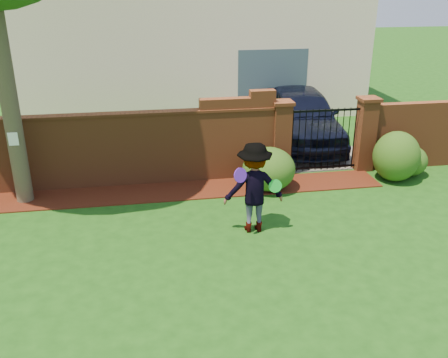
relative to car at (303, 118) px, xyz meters
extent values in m
cube|color=#184711|center=(-3.67, -6.13, -0.82)|extent=(80.00, 80.00, 0.01)
cube|color=#39130A|center=(-4.62, -2.79, -0.80)|extent=(11.10, 1.08, 0.03)
cube|color=brown|center=(-5.82, -2.13, 0.03)|extent=(8.70, 0.25, 1.70)
cube|color=brown|center=(-2.37, -2.13, 1.03)|extent=(1.80, 0.25, 0.30)
cube|color=brown|center=(-1.77, -2.13, 1.26)|extent=(0.60, 0.25, 0.16)
cube|color=brown|center=(-5.82, -2.13, 0.91)|extent=(8.70, 0.31, 0.06)
cube|color=brown|center=(2.93, -2.13, 0.03)|extent=(4.00, 0.25, 1.70)
cube|color=brown|center=(-1.27, -2.13, 0.08)|extent=(0.42, 0.42, 1.80)
cube|color=brown|center=(-1.27, -2.13, 1.02)|extent=(0.50, 0.50, 0.08)
cube|color=brown|center=(0.93, -2.13, 0.08)|extent=(0.42, 0.42, 1.80)
cube|color=brown|center=(0.93, -2.13, 1.02)|extent=(0.50, 0.50, 0.08)
cylinder|color=black|center=(-0.98, -2.13, 0.03)|extent=(0.02, 0.02, 1.60)
cylinder|color=black|center=(-0.82, -2.13, 0.03)|extent=(0.02, 0.02, 1.60)
cylinder|color=black|center=(-0.66, -2.13, 0.03)|extent=(0.02, 0.02, 1.60)
cylinder|color=black|center=(-0.50, -2.13, 0.03)|extent=(0.02, 0.02, 1.60)
cylinder|color=black|center=(-0.33, -2.13, 0.03)|extent=(0.02, 0.02, 1.60)
cylinder|color=black|center=(-0.17, -2.13, 0.03)|extent=(0.02, 0.02, 1.60)
cylinder|color=black|center=(-0.01, -2.13, 0.03)|extent=(0.02, 0.02, 1.60)
cylinder|color=black|center=(0.15, -2.13, 0.03)|extent=(0.02, 0.02, 1.60)
cylinder|color=black|center=(0.31, -2.13, 0.03)|extent=(0.02, 0.02, 1.60)
cylinder|color=black|center=(0.47, -2.13, 0.03)|extent=(0.02, 0.02, 1.60)
cylinder|color=black|center=(0.64, -2.13, 0.03)|extent=(0.02, 0.02, 1.60)
cube|color=black|center=(-0.17, -2.13, -0.70)|extent=(1.78, 0.03, 0.05)
cube|color=black|center=(-0.17, -2.13, 0.78)|extent=(1.78, 0.03, 0.05)
cube|color=slate|center=(-0.17, 1.87, -0.81)|extent=(3.20, 8.00, 0.01)
cube|color=beige|center=(-2.67, 5.87, 2.18)|extent=(12.00, 6.00, 6.00)
cube|color=#384C5B|center=(-0.17, 2.92, 0.38)|extent=(2.40, 0.12, 2.40)
imported|color=black|center=(0.00, 0.00, 0.00)|extent=(2.36, 4.96, 1.64)
cube|color=white|center=(-7.27, -2.92, 0.68)|extent=(0.20, 0.01, 0.28)
ellipsoid|color=#1C4916|center=(-1.79, -2.99, -0.32)|extent=(1.23, 1.23, 1.00)
ellipsoid|color=#1C4916|center=(1.38, -2.96, -0.21)|extent=(1.12, 1.12, 1.23)
ellipsoid|color=#1C4916|center=(1.89, -2.73, -0.43)|extent=(0.87, 0.87, 0.77)
imported|color=gray|center=(-2.59, -4.92, 0.08)|extent=(1.18, 0.71, 1.79)
cylinder|color=#5C1FC2|center=(-2.92, -5.25, 0.50)|extent=(0.28, 0.20, 0.27)
cylinder|color=green|center=(-2.21, -5.06, 0.16)|extent=(0.26, 0.08, 0.26)
camera|label=1|loc=(-4.59, -13.31, 3.81)|focal=39.63mm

